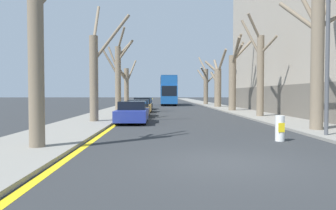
# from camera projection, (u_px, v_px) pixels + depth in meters

# --- Properties ---
(ground_plane) EXTENTS (300.00, 300.00, 0.00)m
(ground_plane) POSITION_uv_depth(u_px,v_px,m) (227.00, 163.00, 8.63)
(ground_plane) COLOR #2B2D30
(sidewalk_left) EXTENTS (3.45, 120.00, 0.12)m
(sidewalk_left) POSITION_uv_depth(u_px,v_px,m) (135.00, 103.00, 58.43)
(sidewalk_left) COLOR gray
(sidewalk_left) RESTS_ON ground
(sidewalk_right) EXTENTS (3.45, 120.00, 0.12)m
(sidewalk_right) POSITION_uv_depth(u_px,v_px,m) (205.00, 103.00, 58.74)
(sidewalk_right) COLOR gray
(sidewalk_right) RESTS_ON ground
(building_facade_right) EXTENTS (10.08, 30.01, 15.84)m
(building_facade_right) POSITION_uv_depth(u_px,v_px,m) (327.00, 25.00, 28.90)
(building_facade_right) COLOR #9E9384
(building_facade_right) RESTS_ON ground
(kerb_line_stripe) EXTENTS (0.24, 120.00, 0.01)m
(kerb_line_stripe) POSITION_uv_depth(u_px,v_px,m) (145.00, 104.00, 58.48)
(kerb_line_stripe) COLOR yellow
(kerb_line_stripe) RESTS_ON ground
(street_tree_left_0) EXTENTS (2.63, 2.58, 7.56)m
(street_tree_left_0) POSITION_uv_depth(u_px,v_px,m) (36.00, 32.00, 10.42)
(street_tree_left_0) COLOR #7A6B56
(street_tree_left_0) RESTS_ON ground
(street_tree_left_1) EXTENTS (2.52, 2.85, 7.85)m
(street_tree_left_1) POSITION_uv_depth(u_px,v_px,m) (95.00, 72.00, 20.31)
(street_tree_left_1) COLOR #7A6B56
(street_tree_left_1) RESTS_ON ground
(street_tree_left_2) EXTENTS (3.14, 2.87, 7.88)m
(street_tree_left_2) POSITION_uv_depth(u_px,v_px,m) (118.00, 74.00, 30.75)
(street_tree_left_2) COLOR #7A6B56
(street_tree_left_2) RESTS_ON ground
(street_tree_left_3) EXTENTS (2.30, 3.26, 6.12)m
(street_tree_left_3) POSITION_uv_depth(u_px,v_px,m) (126.00, 85.00, 40.40)
(street_tree_left_3) COLOR #7A6B56
(street_tree_left_3) RESTS_ON ground
(street_tree_right_0) EXTENTS (3.97, 2.83, 7.51)m
(street_tree_right_0) POSITION_uv_depth(u_px,v_px,m) (318.00, 49.00, 15.58)
(street_tree_right_0) COLOR #7A6B56
(street_tree_right_0) RESTS_ON ground
(street_tree_right_1) EXTENTS (2.24, 2.47, 7.81)m
(street_tree_right_1) POSITION_uv_depth(u_px,v_px,m) (260.00, 72.00, 24.90)
(street_tree_right_1) COLOR #7A6B56
(street_tree_right_1) RESTS_ON ground
(street_tree_right_2) EXTENTS (2.49, 2.91, 7.68)m
(street_tree_right_2) POSITION_uv_depth(u_px,v_px,m) (234.00, 76.00, 33.22)
(street_tree_right_2) COLOR #7A6B56
(street_tree_right_2) RESTS_ON ground
(street_tree_right_3) EXTENTS (2.42, 4.32, 7.42)m
(street_tree_right_3) POSITION_uv_depth(u_px,v_px,m) (218.00, 84.00, 42.78)
(street_tree_right_3) COLOR #7A6B56
(street_tree_right_3) RESTS_ON ground
(street_tree_right_4) EXTENTS (3.07, 3.36, 7.90)m
(street_tree_right_4) POSITION_uv_depth(u_px,v_px,m) (206.00, 84.00, 52.82)
(street_tree_right_4) COLOR #7A6B56
(street_tree_right_4) RESTS_ON ground
(double_decker_bus) EXTENTS (2.45, 10.93, 4.49)m
(double_decker_bus) POSITION_uv_depth(u_px,v_px,m) (168.00, 89.00, 51.89)
(double_decker_bus) COLOR #19519E
(double_decker_bus) RESTS_ON ground
(parked_car_0) EXTENTS (1.84, 4.45, 1.35)m
(parked_car_0) POSITION_uv_depth(u_px,v_px,m) (133.00, 112.00, 20.37)
(parked_car_0) COLOR navy
(parked_car_0) RESTS_ON ground
(parked_car_1) EXTENTS (1.76, 4.50, 1.32)m
(parked_car_1) POSITION_uv_depth(u_px,v_px,m) (138.00, 109.00, 25.96)
(parked_car_1) COLOR olive
(parked_car_1) RESTS_ON ground
(parked_car_2) EXTENTS (1.79, 4.37, 1.44)m
(parked_car_2) POSITION_uv_depth(u_px,v_px,m) (143.00, 105.00, 32.15)
(parked_car_2) COLOR olive
(parked_car_2) RESTS_ON ground
(parked_car_3) EXTENTS (1.72, 4.37, 1.34)m
(parked_car_3) POSITION_uv_depth(u_px,v_px,m) (145.00, 104.00, 37.97)
(parked_car_3) COLOR #4C5156
(parked_car_3) RESTS_ON ground
(lamp_post) EXTENTS (1.40, 0.20, 9.39)m
(lamp_post) POSITION_uv_depth(u_px,v_px,m) (326.00, 12.00, 13.31)
(lamp_post) COLOR #4C4F54
(lamp_post) RESTS_ON ground
(traffic_bollard) EXTENTS (0.35, 0.36, 0.98)m
(traffic_bollard) POSITION_uv_depth(u_px,v_px,m) (280.00, 128.00, 12.55)
(traffic_bollard) COLOR white
(traffic_bollard) RESTS_ON ground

